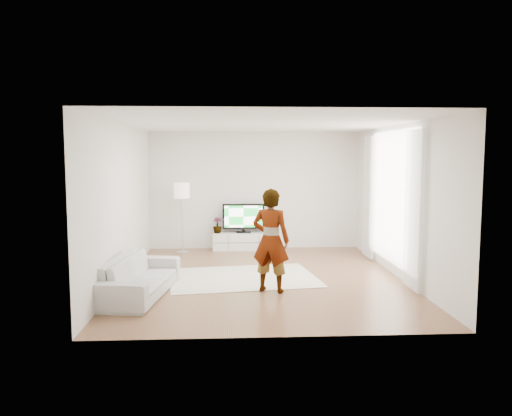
{
  "coord_description": "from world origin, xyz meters",
  "views": [
    {
      "loc": [
        -0.59,
        -8.93,
        2.23
      ],
      "look_at": [
        -0.09,
        0.4,
        1.25
      ],
      "focal_mm": 35.0,
      "sensor_mm": 36.0,
      "label": 1
    }
  ],
  "objects": [
    {
      "name": "media_console",
      "position": [
        -0.26,
        2.76,
        0.2
      ],
      "size": [
        1.45,
        0.41,
        0.41
      ],
      "color": "white",
      "rests_on": "floor"
    },
    {
      "name": "player",
      "position": [
        0.08,
        -0.94,
        0.86
      ],
      "size": [
        0.72,
        0.6,
        1.69
      ],
      "primitive_type": "imported",
      "rotation": [
        0.0,
        0.0,
        2.76
      ],
      "color": "#334772",
      "rests_on": "rug"
    },
    {
      "name": "ceiling",
      "position": [
        0.0,
        0.0,
        2.8
      ],
      "size": [
        6.0,
        6.0,
        0.0
      ],
      "primitive_type": "plane",
      "color": "white",
      "rests_on": "wall_back"
    },
    {
      "name": "curtain_far",
      "position": [
        2.4,
        1.6,
        1.35
      ],
      "size": [
        0.04,
        0.7,
        2.6
      ],
      "primitive_type": "cube",
      "color": "white",
      "rests_on": "floor"
    },
    {
      "name": "sofa",
      "position": [
        -2.04,
        -1.01,
        0.31
      ],
      "size": [
        1.11,
        2.21,
        0.62
      ],
      "primitive_type": "imported",
      "rotation": [
        0.0,
        0.0,
        1.43
      ],
      "color": "silver",
      "rests_on": "floor"
    },
    {
      "name": "rug",
      "position": [
        -0.36,
        0.02,
        0.01
      ],
      "size": [
        2.87,
        2.24,
        0.01
      ],
      "primitive_type": "cube",
      "rotation": [
        0.0,
        0.0,
        0.13
      ],
      "color": "beige",
      "rests_on": "floor"
    },
    {
      "name": "floor",
      "position": [
        0.0,
        0.0,
        0.0
      ],
      "size": [
        6.0,
        6.0,
        0.0
      ],
      "primitive_type": "plane",
      "color": "#8E6040",
      "rests_on": "ground"
    },
    {
      "name": "wall_front",
      "position": [
        0.0,
        -3.0,
        1.4
      ],
      "size": [
        5.0,
        0.02,
        2.8
      ],
      "primitive_type": "cube",
      "color": "silver",
      "rests_on": "floor"
    },
    {
      "name": "curtain_near",
      "position": [
        2.4,
        -1.0,
        1.35
      ],
      "size": [
        0.04,
        0.7,
        2.6
      ],
      "primitive_type": "cube",
      "color": "white",
      "rests_on": "floor"
    },
    {
      "name": "potted_plant",
      "position": [
        -0.88,
        2.77,
        0.59
      ],
      "size": [
        0.21,
        0.21,
        0.37
      ],
      "primitive_type": "imported",
      "rotation": [
        0.0,
        0.0,
        0.03
      ],
      "color": "#3F7238",
      "rests_on": "media_console"
    },
    {
      "name": "television",
      "position": [
        -0.26,
        2.79,
        0.78
      ],
      "size": [
        0.99,
        0.19,
        0.69
      ],
      "color": "black",
      "rests_on": "media_console"
    },
    {
      "name": "floor_lamp",
      "position": [
        -1.68,
        2.51,
        1.36
      ],
      "size": [
        0.36,
        0.36,
        1.61
      ],
      "color": "silver",
      "rests_on": "floor"
    },
    {
      "name": "wall_back",
      "position": [
        0.0,
        3.0,
        1.4
      ],
      "size": [
        5.0,
        0.02,
        2.8
      ],
      "primitive_type": "cube",
      "color": "silver",
      "rests_on": "floor"
    },
    {
      "name": "wall_right",
      "position": [
        2.5,
        0.0,
        1.4
      ],
      "size": [
        0.02,
        6.0,
        2.8
      ],
      "primitive_type": "cube",
      "color": "silver",
      "rests_on": "floor"
    },
    {
      "name": "window",
      "position": [
        2.48,
        0.3,
        1.45
      ],
      "size": [
        0.01,
        2.6,
        2.5
      ],
      "primitive_type": "cube",
      "color": "white",
      "rests_on": "wall_right"
    },
    {
      "name": "wall_left",
      "position": [
        -2.5,
        0.0,
        1.4
      ],
      "size": [
        0.02,
        6.0,
        2.8
      ],
      "primitive_type": "cube",
      "color": "silver",
      "rests_on": "floor"
    },
    {
      "name": "game_console",
      "position": [
        0.37,
        2.76,
        0.51
      ],
      "size": [
        0.08,
        0.16,
        0.2
      ],
      "rotation": [
        0.0,
        0.0,
        -0.2
      ],
      "color": "white",
      "rests_on": "media_console"
    }
  ]
}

